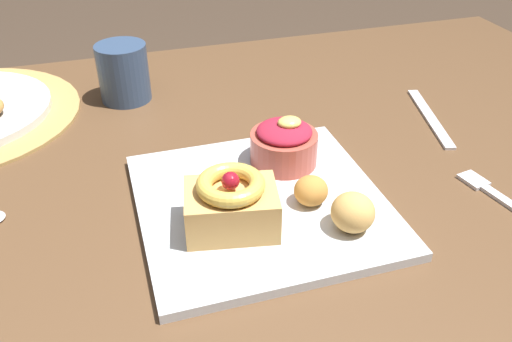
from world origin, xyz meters
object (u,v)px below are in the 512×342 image
Objects in this scene: front_plate at (261,203)px; fritter_middle at (353,212)px; fritter_front at (311,191)px; berry_ramekin at (284,144)px; cake_slice at (231,204)px; coffee_mug at (124,73)px; fork at (494,194)px; knife at (430,117)px.

fritter_middle reaches higher than front_plate.
fritter_middle is at bearing -65.02° from fritter_front.
berry_ramekin is 0.09m from fritter_front.
cake_slice is 0.40m from coffee_mug.
front_plate reaches higher than fork.
berry_ramekin is 0.28m from knife.
coffee_mug is (-0.41, 0.41, 0.04)m from fork.
front_plate is 7.14× the size of fritter_front.
berry_ramekin is at bearing 99.99° from fritter_middle.
fork is (0.28, -0.06, -0.00)m from front_plate.
fritter_front is at bearing 114.98° from fritter_middle.
fritter_front reaches higher than fork.
fritter_middle is at bearing -45.24° from front_plate.
front_plate reaches higher than knife.
front_plate is at bearing 128.10° from knife.
coffee_mug reaches higher than knife.
cake_slice is at bearing -132.52° from berry_ramekin.
fritter_middle is 0.26× the size of knife.
knife is at bearing 25.96° from cake_slice.
coffee_mug is (-0.12, 0.35, 0.04)m from front_plate.
knife is (0.27, 0.16, -0.03)m from fritter_front.
front_plate is at bearing -70.56° from coffee_mug.
cake_slice is 0.89× the size of fork.
coffee_mug is at bearing 34.67° from fork.
fritter_middle is (0.03, -0.06, 0.00)m from fritter_front.
fork is at bearing -12.51° from front_plate.
fritter_front is 0.81× the size of fritter_middle.
cake_slice is (-0.05, -0.04, 0.04)m from front_plate.
cake_slice is at bearing -78.84° from coffee_mug.
coffee_mug is (-0.18, 0.37, 0.02)m from fritter_front.
coffee_mug is at bearing 109.44° from front_plate.
cake_slice is 1.20× the size of coffee_mug.
fritter_middle is 0.47m from coffee_mug.
berry_ramekin is at bearing 52.42° from front_plate.
knife is 2.03× the size of coffee_mug.
berry_ramekin reaches higher than fork.
berry_ramekin is 0.15m from fritter_middle.
berry_ramekin is at bearing -57.73° from coffee_mug.
knife is at bearing 23.46° from front_plate.
cake_slice is 2.26× the size of fritter_middle.
fritter_front is 0.31m from knife.
coffee_mug is at bearing 115.30° from fritter_middle.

